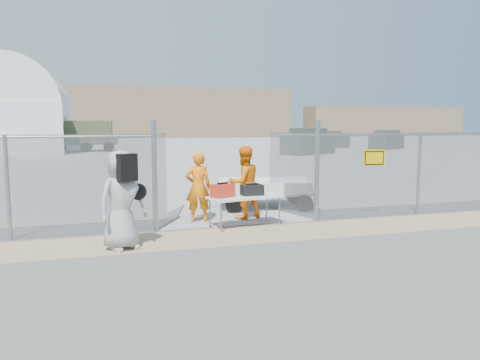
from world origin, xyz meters
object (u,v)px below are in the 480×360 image
object	(u,v)px
security_worker_left	(198,187)
visitor	(122,200)
security_worker_right	(244,183)
utility_trailer	(266,193)
folding_table	(245,211)

from	to	relation	value
security_worker_left	visitor	world-z (taller)	visitor
security_worker_right	utility_trailer	bearing A→B (deg)	-145.63
security_worker_right	visitor	distance (m)	3.79
security_worker_left	visitor	size ratio (longest dim) A/B	0.90
folding_table	security_worker_left	size ratio (longest dim) A/B	1.00
security_worker_left	security_worker_right	world-z (taller)	security_worker_right
security_worker_right	folding_table	bearing A→B (deg)	57.59
security_worker_left	utility_trailer	distance (m)	2.74
security_worker_left	utility_trailer	world-z (taller)	security_worker_left
visitor	security_worker_right	bearing A→B (deg)	7.95
visitor	security_worker_left	bearing A→B (deg)	20.79
security_worker_left	visitor	distance (m)	2.84
security_worker_left	folding_table	bearing A→B (deg)	143.01
utility_trailer	visitor	bearing A→B (deg)	-127.53
security_worker_right	utility_trailer	distance (m)	1.82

